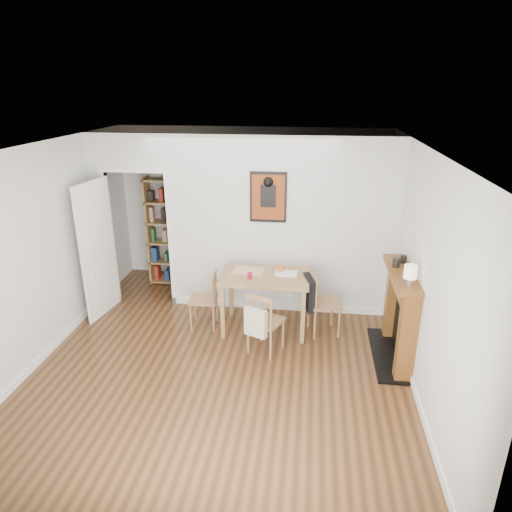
# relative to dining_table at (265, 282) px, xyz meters

# --- Properties ---
(ground) EXTENTS (5.20, 5.20, 0.00)m
(ground) POSITION_rel_dining_table_xyz_m (-0.43, -0.74, -0.72)
(ground) COLOR brown
(ground) RESTS_ON ground
(room_shell) EXTENTS (5.20, 5.20, 5.20)m
(room_shell) POSITION_rel_dining_table_xyz_m (-0.33, 0.61, 0.58)
(room_shell) COLOR silver
(room_shell) RESTS_ON ground
(dining_table) EXTENTS (1.20, 0.76, 0.82)m
(dining_table) POSITION_rel_dining_table_xyz_m (0.00, 0.00, 0.00)
(dining_table) COLOR olive
(dining_table) RESTS_ON ground
(chair_left) EXTENTS (0.44, 0.44, 0.82)m
(chair_left) POSITION_rel_dining_table_xyz_m (-0.86, -0.03, -0.31)
(chair_left) COLOR #A5774C
(chair_left) RESTS_ON ground
(chair_right) EXTENTS (0.58, 0.54, 0.87)m
(chair_right) POSITION_rel_dining_table_xyz_m (0.79, -0.00, -0.27)
(chair_right) COLOR #A5774C
(chair_right) RESTS_ON ground
(chair_front) EXTENTS (0.56, 0.58, 0.85)m
(chair_front) POSITION_rel_dining_table_xyz_m (0.07, -0.58, -0.29)
(chair_front) COLOR #A5774C
(chair_front) RESTS_ON ground
(bookshelf) EXTENTS (0.77, 0.31, 1.83)m
(bookshelf) POSITION_rel_dining_table_xyz_m (-1.75, 1.41, 0.19)
(bookshelf) COLOR olive
(bookshelf) RESTS_ON ground
(fireplace) EXTENTS (0.45, 1.25, 1.16)m
(fireplace) POSITION_rel_dining_table_xyz_m (1.73, -0.49, -0.10)
(fireplace) COLOR brown
(fireplace) RESTS_ON ground
(red_glass) EXTENTS (0.07, 0.07, 0.08)m
(red_glass) POSITION_rel_dining_table_xyz_m (-0.19, -0.14, 0.14)
(red_glass) COLOR maroon
(red_glass) RESTS_ON dining_table
(orange_fruit) EXTENTS (0.09, 0.09, 0.09)m
(orange_fruit) POSITION_rel_dining_table_xyz_m (0.20, 0.15, 0.14)
(orange_fruit) COLOR #D8560B
(orange_fruit) RESTS_ON dining_table
(placemat) EXTENTS (0.46, 0.36, 0.00)m
(placemat) POSITION_rel_dining_table_xyz_m (-0.25, 0.12, 0.10)
(placemat) COLOR beige
(placemat) RESTS_ON dining_table
(notebook) EXTENTS (0.29, 0.22, 0.01)m
(notebook) POSITION_rel_dining_table_xyz_m (0.28, 0.08, 0.11)
(notebook) COLOR silver
(notebook) RESTS_ON dining_table
(mantel_lamp) EXTENTS (0.15, 0.15, 0.23)m
(mantel_lamp) POSITION_rel_dining_table_xyz_m (1.69, -0.87, 0.58)
(mantel_lamp) COLOR silver
(mantel_lamp) RESTS_ON fireplace
(ceramic_jar_a) EXTENTS (0.09, 0.09, 0.11)m
(ceramic_jar_a) POSITION_rel_dining_table_xyz_m (1.63, -0.33, 0.50)
(ceramic_jar_a) COLOR black
(ceramic_jar_a) RESTS_ON fireplace
(ceramic_jar_b) EXTENTS (0.08, 0.08, 0.10)m
(ceramic_jar_b) POSITION_rel_dining_table_xyz_m (1.74, -0.19, 0.49)
(ceramic_jar_b) COLOR black
(ceramic_jar_b) RESTS_ON fireplace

